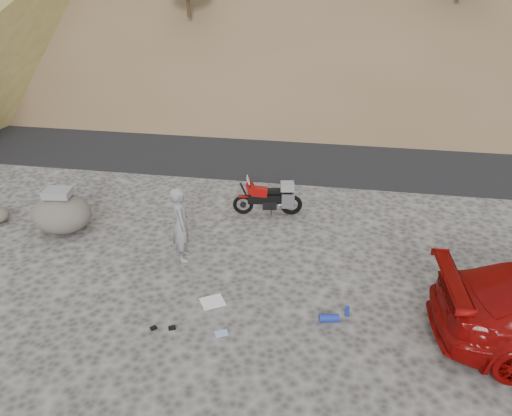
# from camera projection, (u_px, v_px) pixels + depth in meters

# --- Properties ---
(ground) EXTENTS (140.00, 140.00, 0.00)m
(ground) POSITION_uv_depth(u_px,v_px,m) (194.00, 273.00, 12.06)
(ground) COLOR #3C3A37
(ground) RESTS_ON ground
(road) EXTENTS (120.00, 7.00, 0.05)m
(road) POSITION_uv_depth(u_px,v_px,m) (256.00, 146.00, 19.94)
(road) COLOR black
(road) RESTS_ON ground
(motorcycle) EXTENTS (2.03, 0.78, 1.21)m
(motorcycle) POSITION_uv_depth(u_px,v_px,m) (271.00, 198.00, 14.52)
(motorcycle) COLOR black
(motorcycle) RESTS_ON ground
(man) EXTENTS (0.69, 0.83, 1.96)m
(man) POSITION_uv_depth(u_px,v_px,m) (184.00, 258.00, 12.64)
(man) COLOR gray
(man) RESTS_ON ground
(boulder) EXTENTS (1.73, 1.51, 1.24)m
(boulder) POSITION_uv_depth(u_px,v_px,m) (62.00, 213.00, 13.64)
(boulder) COLOR #514B46
(boulder) RESTS_ON ground
(gear_white_cloth) EXTENTS (0.66, 0.64, 0.02)m
(gear_white_cloth) POSITION_uv_depth(u_px,v_px,m) (213.00, 302.00, 11.04)
(gear_white_cloth) COLOR white
(gear_white_cloth) RESTS_ON ground
(gear_blue_mat) EXTENTS (0.44, 0.25, 0.17)m
(gear_blue_mat) POSITION_uv_depth(u_px,v_px,m) (329.00, 318.00, 10.44)
(gear_blue_mat) COLOR #1A2DA0
(gear_blue_mat) RESTS_ON ground
(gear_bottle) EXTENTS (0.10, 0.10, 0.24)m
(gear_bottle) POSITION_uv_depth(u_px,v_px,m) (347.00, 311.00, 10.58)
(gear_bottle) COLOR #1A2DA0
(gear_bottle) RESTS_ON ground
(gear_glove_a) EXTENTS (0.18, 0.16, 0.04)m
(gear_glove_a) POSITION_uv_depth(u_px,v_px,m) (172.00, 328.00, 10.26)
(gear_glove_a) COLOR black
(gear_glove_a) RESTS_ON ground
(gear_glove_b) EXTENTS (0.16, 0.16, 0.04)m
(gear_glove_b) POSITION_uv_depth(u_px,v_px,m) (153.00, 328.00, 10.25)
(gear_glove_b) COLOR black
(gear_glove_b) RESTS_ON ground
(gear_blue_cloth) EXTENTS (0.32, 0.28, 0.01)m
(gear_blue_cloth) POSITION_uv_depth(u_px,v_px,m) (221.00, 333.00, 10.13)
(gear_blue_cloth) COLOR #8DA9DB
(gear_blue_cloth) RESTS_ON ground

